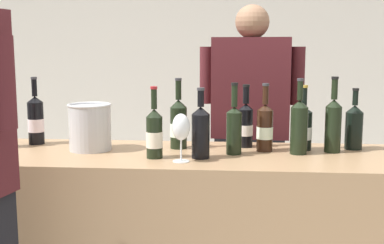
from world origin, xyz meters
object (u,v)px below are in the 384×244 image
(wine_bottle_9, at_px, (1,126))
(wine_bottle_6, at_px, (354,126))
(wine_bottle_4, at_px, (246,124))
(person_server, at_px, (250,152))
(wine_bottle_1, at_px, (234,128))
(wine_bottle_3, at_px, (201,131))
(ice_bucket, at_px, (90,127))
(wine_bottle_0, at_px, (303,128))
(wine_bottle_8, at_px, (299,125))
(wine_bottle_2, at_px, (333,124))
(wine_bottle_7, at_px, (36,120))
(wine_glass, at_px, (181,129))
(wine_bottle_10, at_px, (179,124))
(wine_bottle_5, at_px, (154,133))
(wine_bottle_11, at_px, (265,127))

(wine_bottle_9, bearing_deg, wine_bottle_6, 3.49)
(wine_bottle_4, height_order, person_server, person_server)
(wine_bottle_1, distance_m, person_server, 0.62)
(wine_bottle_3, bearing_deg, wine_bottle_6, 19.84)
(ice_bucket, bearing_deg, wine_bottle_0, 5.02)
(wine_bottle_0, xyz_separation_m, wine_bottle_8, (-0.03, -0.10, 0.03))
(wine_bottle_2, distance_m, wine_bottle_7, 1.48)
(wine_bottle_6, bearing_deg, ice_bucket, -174.25)
(wine_bottle_4, xyz_separation_m, wine_bottle_6, (0.52, -0.01, -0.00))
(wine_bottle_1, relative_size, wine_bottle_6, 1.12)
(wine_bottle_3, height_order, wine_bottle_4, wine_bottle_3)
(wine_glass, height_order, ice_bucket, ice_bucket)
(wine_bottle_7, relative_size, wine_bottle_9, 1.08)
(wine_bottle_6, relative_size, wine_glass, 1.41)
(wine_bottle_10, xyz_separation_m, wine_glass, (0.04, -0.29, 0.02))
(wine_bottle_5, relative_size, wine_bottle_10, 0.93)
(wine_bottle_1, xyz_separation_m, wine_bottle_7, (-1.01, 0.16, 0.00))
(wine_bottle_5, xyz_separation_m, person_server, (0.45, 0.68, -0.22))
(wine_glass, bearing_deg, ice_bucket, 155.30)
(wine_bottle_2, xyz_separation_m, wine_bottle_3, (-0.61, -0.18, -0.01))
(wine_bottle_10, bearing_deg, person_server, 51.05)
(ice_bucket, bearing_deg, wine_glass, -24.70)
(wine_bottle_9, bearing_deg, wine_bottle_8, -1.20)
(wine_bottle_0, distance_m, wine_bottle_7, 1.35)
(wine_bottle_9, xyz_separation_m, wine_bottle_11, (1.30, 0.02, 0.01))
(wine_bottle_11, relative_size, wine_glass, 1.54)
(wine_bottle_0, relative_size, wine_bottle_10, 0.91)
(person_server, bearing_deg, wine_bottle_3, -110.07)
(wine_bottle_5, height_order, wine_bottle_8, wine_bottle_8)
(wine_bottle_6, distance_m, wine_bottle_7, 1.59)
(wine_bottle_1, height_order, wine_bottle_7, wine_bottle_7)
(wine_bottle_3, height_order, ice_bucket, wine_bottle_3)
(wine_bottle_10, bearing_deg, wine_bottle_11, -4.47)
(wine_bottle_1, xyz_separation_m, wine_bottle_10, (-0.27, 0.12, -0.00))
(wine_bottle_6, distance_m, wine_glass, 0.88)
(wine_bottle_0, height_order, wine_bottle_2, wine_bottle_2)
(wine_bottle_1, height_order, wine_bottle_4, wine_bottle_1)
(wine_bottle_3, distance_m, wine_bottle_4, 0.34)
(wine_bottle_0, relative_size, wine_bottle_7, 0.91)
(wine_bottle_0, distance_m, wine_bottle_8, 0.11)
(wine_bottle_7, height_order, wine_bottle_10, same)
(wine_bottle_5, height_order, wine_bottle_9, wine_bottle_5)
(wine_bottle_7, distance_m, wine_glass, 0.86)
(wine_bottle_2, height_order, ice_bucket, wine_bottle_2)
(wine_bottle_1, xyz_separation_m, wine_bottle_11, (0.15, 0.08, -0.01))
(wine_bottle_2, relative_size, wine_bottle_3, 1.13)
(wine_glass, bearing_deg, wine_bottle_9, 165.60)
(wine_bottle_3, relative_size, wine_bottle_10, 0.92)
(wine_bottle_7, bearing_deg, wine_bottle_5, -22.64)
(wine_bottle_4, bearing_deg, wine_bottle_1, -108.22)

